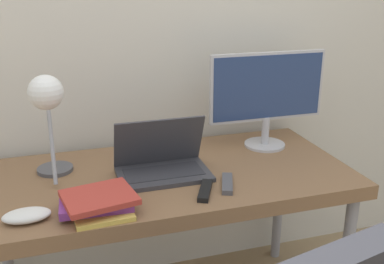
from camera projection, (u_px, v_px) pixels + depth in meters
The scene contains 9 objects.
wall_back at pixel (142, 26), 2.06m from camera, with size 8.00×0.05×2.60m.
desk at pixel (167, 187), 1.88m from camera, with size 1.52×0.73×0.75m.
laptop at pixel (162, 163), 1.83m from camera, with size 0.37×0.24×0.23m.
monitor at pixel (267, 93), 2.07m from camera, with size 0.56×0.19×0.45m.
desk_lamp at pixel (47, 106), 1.64m from camera, with size 0.15×0.31×0.44m.
book_stack at pixel (99, 203), 1.54m from camera, with size 0.27×0.24×0.06m.
tv_remote at pixel (205, 191), 1.68m from camera, with size 0.11×0.16×0.02m.
media_remote at pixel (227, 184), 1.74m from camera, with size 0.10×0.17×0.02m.
game_controller at pixel (27, 215), 1.49m from camera, with size 0.16×0.09×0.04m.
Camera 1 is at (-0.40, -1.29, 1.52)m, focal length 42.00 mm.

